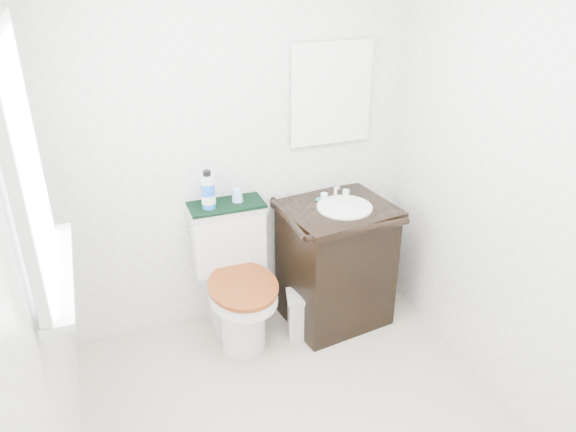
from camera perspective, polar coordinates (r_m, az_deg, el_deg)
wall_back at (r=3.38m, az=-5.11°, el=7.43°), size 2.40×0.00×2.40m
wall_left at (r=2.21m, az=-24.72°, el=-6.08°), size 0.00×2.40×2.40m
wall_right at (r=2.91m, az=23.22°, el=2.04°), size 0.00×2.40×2.40m
window at (r=2.29m, az=-25.38°, el=4.73°), size 0.02×0.70×0.90m
mirror at (r=3.48m, az=4.38°, el=12.29°), size 0.50×0.02×0.60m
toilet at (r=3.52m, az=-5.38°, el=-6.87°), size 0.46×0.64×0.85m
vanity at (r=3.63m, az=4.88°, el=-4.61°), size 0.72×0.64×0.92m
trash_bin at (r=3.61m, az=1.59°, el=-9.90°), size 0.25×0.22×0.31m
towel at (r=3.39m, az=-6.28°, el=1.13°), size 0.45×0.22×0.02m
mouthwash_bottle at (r=3.30m, az=-8.12°, el=2.54°), size 0.08×0.08×0.23m
cup at (r=3.39m, az=-5.17°, el=2.16°), size 0.07×0.07×0.08m
soap_bar at (r=3.52m, az=3.34°, el=1.78°), size 0.07×0.05×0.02m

